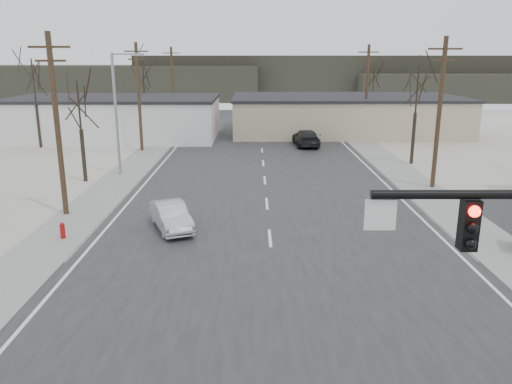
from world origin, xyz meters
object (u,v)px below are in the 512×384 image
Objects in this scene: fire_hydrant at (63,231)px; car_far_b at (251,108)px; sedan_crossing at (171,216)px; car_far_a at (306,138)px.

car_far_b is at bearing 80.99° from fire_hydrant.
car_far_b is (8.97, 56.55, 0.39)m from fire_hydrant.
fire_hydrant is 57.26m from car_far_b.
fire_hydrant is 0.19× the size of car_far_b.
sedan_crossing is at bearing -114.15° from car_far_b.
sedan_crossing is (5.12, 1.42, 0.29)m from fire_hydrant.
car_far_a is at bearing 61.12° from fire_hydrant.
car_far_a is (9.55, 25.18, 0.11)m from sedan_crossing.
car_far_a reaches higher than sedan_crossing.
car_far_a reaches higher than car_far_b.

